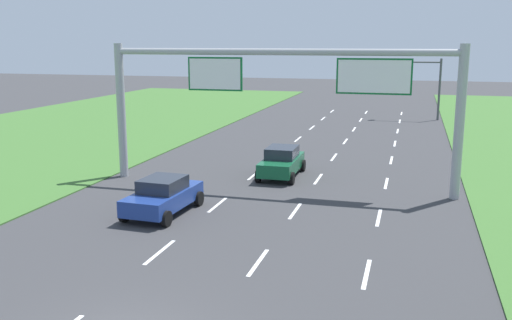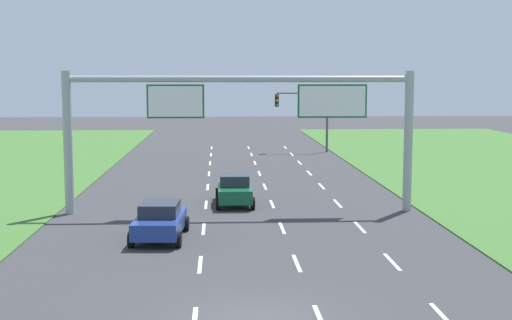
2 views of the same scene
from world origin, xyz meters
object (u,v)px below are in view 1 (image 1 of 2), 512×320
Objects in this scene: car_mid_lane at (163,195)px; car_far_ahead at (282,162)px; sign_gantry at (282,88)px; traffic_light_mast at (418,77)px.

car_far_ahead is at bearing 70.71° from car_mid_lane.
traffic_light_mast is (6.39, 27.95, -1.02)m from sign_gantry.
car_mid_lane is 1.00× the size of car_far_ahead.
traffic_light_mast reaches higher than car_mid_lane.
traffic_light_mast is at bearing 76.43° from car_mid_lane.
car_far_ahead is (3.27, 7.88, 0.03)m from car_mid_lane.
sign_gantry is 3.08× the size of traffic_light_mast.
car_far_ahead is 26.82m from traffic_light_mast.
sign_gantry reaches higher than car_mid_lane.
car_mid_lane is 8.53m from car_far_ahead.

